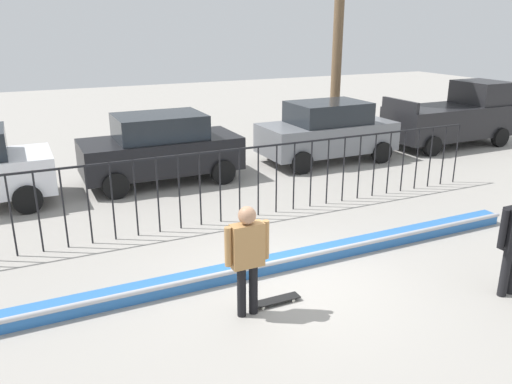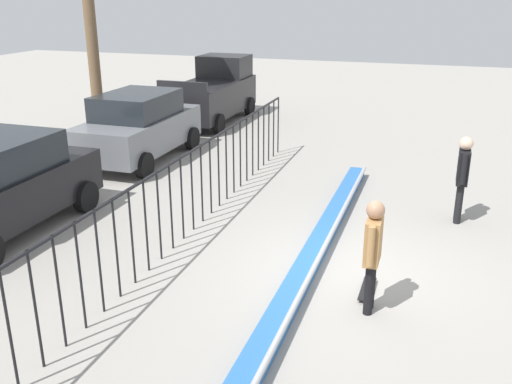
% 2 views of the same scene
% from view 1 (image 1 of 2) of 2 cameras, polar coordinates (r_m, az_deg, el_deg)
% --- Properties ---
extents(ground_plane, '(60.00, 60.00, 0.00)m').
position_cam_1_polar(ground_plane, '(8.96, 3.76, -10.13)').
color(ground_plane, '#9E9991').
extents(bowl_coping_ledge, '(11.00, 0.40, 0.27)m').
position_cam_1_polar(bowl_coping_ledge, '(9.37, 1.99, -7.92)').
color(bowl_coping_ledge, '#2D6BB7').
rests_on(bowl_coping_ledge, ground).
extents(perimeter_fence, '(14.04, 0.04, 1.65)m').
position_cam_1_polar(perimeter_fence, '(11.26, -4.04, 1.58)').
color(perimeter_fence, black).
rests_on(perimeter_fence, ground).
extents(skateboarder, '(0.71, 0.27, 1.76)m').
position_cam_1_polar(skateboarder, '(7.61, -0.98, -6.63)').
color(skateboarder, black).
rests_on(skateboarder, ground).
extents(skateboard, '(0.80, 0.20, 0.07)m').
position_cam_1_polar(skateboard, '(8.36, 2.27, -11.92)').
color(skateboard, black).
rests_on(skateboard, ground).
extents(parked_car_black, '(4.30, 2.12, 1.90)m').
position_cam_1_polar(parked_car_black, '(14.45, -10.55, 4.87)').
color(parked_car_black, black).
rests_on(parked_car_black, ground).
extents(parked_car_gray, '(4.30, 2.12, 1.90)m').
position_cam_1_polar(parked_car_gray, '(16.56, 7.92, 6.72)').
color(parked_car_gray, slate).
rests_on(parked_car_gray, ground).
extents(pickup_truck, '(4.70, 2.12, 2.24)m').
position_cam_1_polar(pickup_truck, '(19.96, 21.16, 7.83)').
color(pickup_truck, black).
rests_on(pickup_truck, ground).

